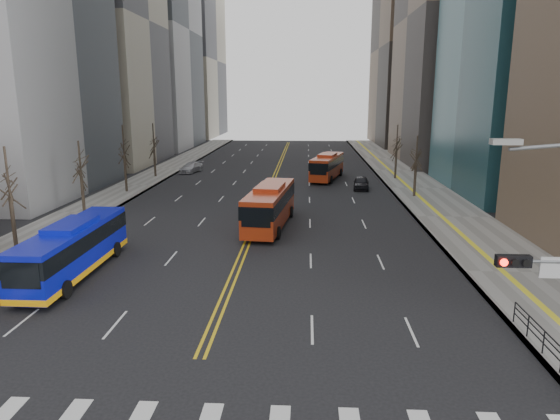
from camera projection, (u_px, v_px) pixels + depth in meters
The scene contains 12 objects.
sidewalk_right at pixel (418, 188), 58.68m from camera, with size 7.00×130.00×0.15m, color slate.
sidewalk_left at pixel (134, 186), 60.46m from camera, with size 5.00×130.00×0.15m, color slate.
centerline at pixel (275, 175), 69.35m from camera, with size 0.55×100.00×0.01m.
office_towers at pixel (281, 9), 77.17m from camera, with size 83.00×134.00×58.00m.
pedestrian_railing at pixel (544, 338), 20.71m from camera, with size 0.06×6.06×1.02m.
street_trees at pixel (189, 157), 48.73m from camera, with size 35.20×47.20×7.60m.
blue_bus at pixel (73, 247), 30.13m from camera, with size 2.67×11.33×3.31m.
red_bus_near at pixel (270, 204), 41.26m from camera, with size 3.78×11.39×3.55m.
red_bus_far at pixel (327, 165), 65.25m from camera, with size 4.96×10.87×3.37m.
car_dark_mid at pixel (361, 183), 58.53m from camera, with size 1.74×4.33×1.48m, color black.
car_silver at pixel (191, 167), 71.51m from camera, with size 1.99×4.89×1.42m, color #AFAFB5.
car_dark_far at pixel (333, 157), 85.06m from camera, with size 1.86×4.03×1.12m, color black.
Camera 1 is at (4.35, -13.57, 10.64)m, focal length 32.00 mm.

